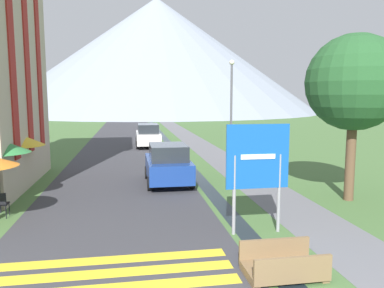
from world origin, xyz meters
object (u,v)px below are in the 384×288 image
footbridge (283,266)px  cafe_chair_far_right (5,184)px  cafe_chair_near_right (1,203)px  streetlamp (231,106)px  cafe_chair_middle (2,193)px  parked_car_far (148,135)px  tree_by_path (354,83)px  road_sign (258,165)px  cafe_umbrella_middle_green (3,147)px  parked_car_near (168,164)px  cafe_umbrella_rear_yellow (17,139)px  cafe_chair_far_left (8,184)px

footbridge → cafe_chair_far_right: (-8.16, 8.00, 0.29)m
footbridge → cafe_chair_near_right: 9.13m
cafe_chair_near_right → streetlamp: size_ratio=0.14×
footbridge → streetlamp: size_ratio=0.29×
cafe_chair_far_right → cafe_chair_middle: 1.45m
parked_car_far → cafe_chair_near_right: (-5.60, -16.95, -0.40)m
tree_by_path → road_sign: bearing=-149.1°
streetlamp → parked_car_far: bearing=112.8°
parked_car_far → tree_by_path: (6.81, -16.82, 3.53)m
road_sign → cafe_umbrella_middle_green: (-8.18, 4.55, 0.09)m
parked_car_near → cafe_chair_far_right: (-6.56, -1.23, -0.40)m
cafe_chair_middle → cafe_umbrella_middle_green: cafe_umbrella_middle_green is taller
parked_car_far → cafe_chair_near_right: bearing=-108.3°
streetlamp → tree_by_path: tree_by_path is taller
parked_car_near → footbridge: bearing=-80.2°
road_sign → cafe_chair_middle: bearing=153.9°
cafe_chair_far_right → tree_by_path: tree_by_path is taller
road_sign → cafe_umbrella_rear_yellow: road_sign is taller
cafe_chair_far_right → parked_car_far: bearing=68.6°
cafe_umbrella_middle_green → cafe_chair_far_left: bearing=102.2°
cafe_chair_far_left → cafe_chair_middle: same height
parked_car_far → cafe_chair_near_right: 17.86m
cafe_umbrella_rear_yellow → streetlamp: (10.27, 3.07, 1.32)m
cafe_chair_far_left → cafe_chair_near_right: 2.84m
parked_car_near → streetlamp: streetlamp is taller
streetlamp → tree_by_path: size_ratio=0.95×
parked_car_far → footbridge: bearing=-85.2°
footbridge → cafe_umbrella_rear_yellow: (-8.04, 9.41, 1.90)m
road_sign → streetlamp: (1.94, 9.88, 1.43)m
road_sign → parked_car_far: 19.76m
footbridge → streetlamp: 13.08m
cafe_chair_near_right → tree_by_path: 13.02m
road_sign → tree_by_path: bearing=30.9°
footbridge → cafe_umbrella_middle_green: cafe_umbrella_middle_green is taller
cafe_umbrella_middle_green → cafe_chair_near_right: bearing=-77.3°
parked_car_far → cafe_chair_middle: size_ratio=5.19×
road_sign → cafe_chair_far_right: bearing=147.4°
parked_car_near → tree_by_path: 8.37m
cafe_chair_near_right → streetlamp: bearing=29.2°
footbridge → cafe_chair_far_right: bearing=135.6°
footbridge → cafe_chair_far_right: size_ratio=2.00×
cafe_chair_middle → cafe_umbrella_rear_yellow: cafe_umbrella_rear_yellow is taller
cafe_chair_far_right → cafe_chair_middle: bearing=-75.2°
cafe_chair_far_right → cafe_chair_near_right: same height
parked_car_near → tree_by_path: bearing=-30.4°
footbridge → tree_by_path: bearing=47.4°
streetlamp → cafe_chair_far_left: bearing=-156.6°
road_sign → parked_car_near: road_sign is taller
footbridge → parked_car_far: size_ratio=0.39×
cafe_chair_middle → tree_by_path: tree_by_path is taller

